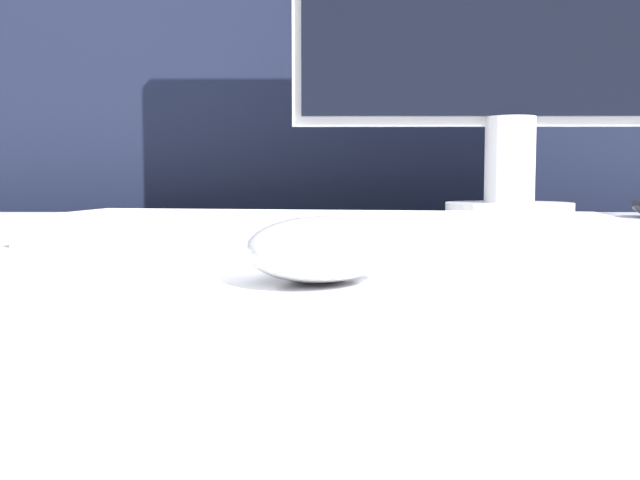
% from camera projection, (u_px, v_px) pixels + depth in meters
% --- Properties ---
extents(partition_panel, '(5.00, 0.03, 1.26)m').
position_uv_depth(partition_panel, '(333.00, 257.00, 1.26)').
color(partition_panel, black).
rests_on(partition_panel, ground_plane).
extents(computer_mouse_near, '(0.09, 0.11, 0.03)m').
position_uv_depth(computer_mouse_near, '(320.00, 248.00, 0.38)').
color(computer_mouse_near, white).
rests_on(computer_mouse_near, desk).
extents(keyboard, '(0.47, 0.22, 0.02)m').
position_uv_depth(keyboard, '(327.00, 229.00, 0.59)').
color(keyboard, white).
rests_on(keyboard, desk).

